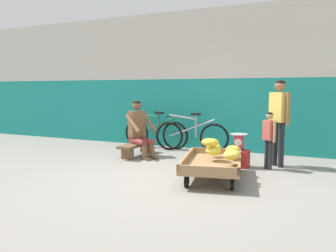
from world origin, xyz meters
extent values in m
plane|color=gray|center=(0.00, 0.00, 0.00)|extent=(80.00, 80.00, 0.00)
cube|color=#19847A|center=(0.00, 2.97, 0.80)|extent=(16.00, 0.30, 1.61)
cube|color=#B7B2A8|center=(0.00, 2.97, 2.38)|extent=(16.00, 0.30, 1.54)
cube|color=#99754C|center=(0.60, 0.41, 0.23)|extent=(1.12, 1.58, 0.05)
cube|color=#99754C|center=(0.21, 0.33, 0.31)|extent=(0.33, 1.42, 0.10)
cube|color=#99754C|center=(1.00, 0.49, 0.31)|extent=(0.33, 1.42, 0.10)
cube|color=#99754C|center=(0.46, 1.10, 0.31)|extent=(0.83, 0.21, 0.10)
cube|color=#99754C|center=(0.75, -0.27, 0.31)|extent=(0.83, 0.21, 0.10)
cylinder|color=black|center=(0.19, 0.84, 0.09)|extent=(0.09, 0.19, 0.18)
cylinder|color=black|center=(0.81, 0.97, 0.09)|extent=(0.09, 0.19, 0.18)
cylinder|color=black|center=(0.40, -0.15, 0.09)|extent=(0.09, 0.19, 0.18)
cylinder|color=black|center=(1.02, -0.02, 0.09)|extent=(0.09, 0.19, 0.18)
ellipsoid|color=yellow|center=(0.51, 0.81, 0.42)|extent=(0.30, 0.30, 0.13)
ellipsoid|color=gold|center=(0.92, 0.38, 0.42)|extent=(0.28, 0.24, 0.13)
ellipsoid|color=gold|center=(0.93, 0.24, 0.42)|extent=(0.28, 0.24, 0.13)
ellipsoid|color=yellow|center=(0.84, 0.73, 0.42)|extent=(0.30, 0.30, 0.13)
ellipsoid|color=yellow|center=(0.59, 0.49, 0.42)|extent=(0.29, 0.26, 0.13)
ellipsoid|color=gold|center=(0.50, 0.55, 0.54)|extent=(0.26, 0.21, 0.13)
ellipsoid|color=gold|center=(0.56, 0.48, 0.55)|extent=(0.30, 0.28, 0.13)
cube|color=brown|center=(-1.34, 1.52, 0.24)|extent=(0.30, 1.10, 0.05)
cube|color=brown|center=(-1.34, 1.90, 0.11)|extent=(0.24, 0.08, 0.22)
cube|color=brown|center=(-1.34, 1.13, 0.11)|extent=(0.24, 0.08, 0.22)
cylinder|color=brown|center=(-0.94, 1.42, 0.14)|extent=(0.10, 0.10, 0.27)
cube|color=#4C3D2D|center=(-0.89, 1.39, 0.02)|extent=(0.24, 0.18, 0.04)
cylinder|color=brown|center=(-1.12, 1.51, 0.32)|extent=(0.42, 0.30, 0.13)
cylinder|color=brown|center=(-1.03, 1.26, 0.14)|extent=(0.10, 0.10, 0.27)
cube|color=#4C3D2D|center=(-0.97, 1.23, 0.02)|extent=(0.24, 0.18, 0.04)
cylinder|color=brown|center=(-1.20, 1.35, 0.32)|extent=(0.42, 0.30, 0.13)
cube|color=brown|center=(-1.34, 1.52, 0.34)|extent=(0.32, 0.35, 0.14)
cube|color=brown|center=(-1.34, 1.52, 0.67)|extent=(0.31, 0.37, 0.52)
cylinder|color=brown|center=(-1.11, 1.62, 0.70)|extent=(0.45, 0.28, 0.36)
cylinder|color=brown|center=(-1.29, 1.27, 0.70)|extent=(0.45, 0.28, 0.36)
sphere|color=brown|center=(-1.34, 1.52, 1.05)|extent=(0.19, 0.19, 0.19)
ellipsoid|color=black|center=(-1.34, 1.52, 1.10)|extent=(0.17, 0.17, 0.09)
cube|color=red|center=(0.79, 1.39, 0.15)|extent=(0.36, 0.28, 0.30)
cylinder|color=#28282D|center=(0.79, 1.39, 0.32)|extent=(0.20, 0.20, 0.03)
cube|color=#C6384C|center=(0.79, 1.39, 0.45)|extent=(0.16, 0.10, 0.24)
cylinder|color=white|center=(0.79, 1.34, 0.45)|extent=(0.13, 0.01, 0.13)
cylinder|color=#B2B5BA|center=(0.79, 1.39, 0.58)|extent=(0.30, 0.30, 0.01)
torus|color=black|center=(-1.92, 2.54, 0.32)|extent=(0.64, 0.07, 0.64)
torus|color=black|center=(-0.91, 2.50, 0.32)|extent=(0.64, 0.07, 0.64)
cylinder|color=#236B3D|center=(-1.41, 2.52, 0.52)|extent=(1.03, 0.07, 0.43)
cylinder|color=#236B3D|center=(-1.31, 2.52, 0.56)|extent=(0.04, 0.04, 0.48)
cylinder|color=#236B3D|center=(-1.62, 2.53, 0.76)|extent=(0.62, 0.06, 0.12)
cube|color=black|center=(-1.31, 2.52, 0.83)|extent=(0.20, 0.11, 0.05)
cylinder|color=black|center=(-1.92, 2.54, 0.78)|extent=(0.04, 0.48, 0.03)
torus|color=black|center=(-0.99, 2.37, 0.32)|extent=(0.64, 0.12, 0.64)
torus|color=black|center=(0.02, 2.48, 0.32)|extent=(0.64, 0.12, 0.64)
cylinder|color=#9EA0A5|center=(-0.49, 2.43, 0.52)|extent=(1.03, 0.15, 0.43)
cylinder|color=#9EA0A5|center=(-0.39, 2.44, 0.56)|extent=(0.04, 0.04, 0.48)
cylinder|color=#9EA0A5|center=(-0.69, 2.41, 0.76)|extent=(0.61, 0.10, 0.12)
cube|color=black|center=(-0.39, 2.44, 0.83)|extent=(0.21, 0.12, 0.05)
cylinder|color=black|center=(-0.99, 2.37, 0.78)|extent=(0.08, 0.48, 0.03)
cylinder|color=#232328|center=(1.48, 1.67, 0.40)|extent=(0.10, 0.10, 0.80)
cylinder|color=#232328|center=(1.36, 1.78, 0.40)|extent=(0.10, 0.10, 0.80)
cube|color=gold|center=(1.42, 1.72, 1.06)|extent=(0.37, 0.36, 0.52)
cylinder|color=brown|center=(1.57, 1.58, 1.04)|extent=(0.07, 0.07, 0.56)
cylinder|color=brown|center=(1.26, 1.86, 1.04)|extent=(0.07, 0.07, 0.56)
sphere|color=brown|center=(1.42, 1.72, 1.44)|extent=(0.19, 0.19, 0.19)
ellipsoid|color=black|center=(1.42, 1.72, 1.49)|extent=(0.17, 0.17, 0.09)
cylinder|color=#232328|center=(1.33, 1.38, 0.26)|extent=(0.06, 0.06, 0.51)
cylinder|color=#232328|center=(1.26, 1.46, 0.26)|extent=(0.06, 0.06, 0.51)
cube|color=#B24C42|center=(1.30, 1.42, 0.68)|extent=(0.24, 0.23, 0.33)
cylinder|color=tan|center=(1.39, 1.33, 0.66)|extent=(0.05, 0.05, 0.36)
cylinder|color=tan|center=(1.20, 1.51, 0.66)|extent=(0.05, 0.05, 0.36)
sphere|color=tan|center=(1.30, 1.42, 0.92)|extent=(0.12, 0.12, 0.12)
ellipsoid|color=black|center=(1.30, 1.42, 0.96)|extent=(0.11, 0.11, 0.05)
camera|label=1|loc=(2.04, -4.42, 1.37)|focal=35.66mm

